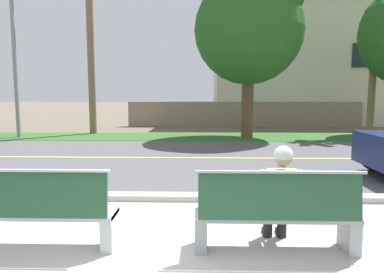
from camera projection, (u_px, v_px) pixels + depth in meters
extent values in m
plane|color=#665B4C|center=(185.00, 150.00, 11.90)|extent=(140.00, 140.00, 0.00)
cube|color=#B7B2A8|center=(156.00, 247.00, 4.35)|extent=(44.00, 3.60, 0.01)
cube|color=#ADA89E|center=(170.00, 197.00, 6.28)|extent=(44.00, 0.30, 0.11)
cube|color=#515156|center=(183.00, 158.00, 10.41)|extent=(52.00, 8.00, 0.01)
cube|color=#E0CC4C|center=(183.00, 158.00, 10.41)|extent=(48.00, 0.14, 0.01)
cube|color=#2D6026|center=(189.00, 137.00, 15.52)|extent=(48.00, 2.80, 0.02)
cube|color=silver|center=(110.00, 230.00, 4.31)|extent=(0.14, 0.40, 0.45)
cube|color=silver|center=(37.00, 213.00, 4.31)|extent=(1.88, 0.44, 0.05)
cube|color=#285138|center=(28.00, 195.00, 4.08)|extent=(1.80, 0.12, 0.52)
cylinder|color=silver|center=(27.00, 171.00, 4.04)|extent=(1.88, 0.04, 0.04)
cube|color=#9EA0A8|center=(201.00, 231.00, 4.28)|extent=(0.14, 0.40, 0.45)
cube|color=#9EA0A8|center=(349.00, 233.00, 4.23)|extent=(0.14, 0.40, 0.45)
cube|color=#9EA0A8|center=(275.00, 216.00, 4.23)|extent=(1.88, 0.44, 0.05)
cube|color=#285138|center=(279.00, 197.00, 4.00)|extent=(1.80, 0.12, 0.52)
cylinder|color=#9EA0A8|center=(280.00, 172.00, 3.96)|extent=(1.88, 0.04, 0.04)
cylinder|color=black|center=(271.00, 204.00, 4.41)|extent=(0.15, 0.42, 0.15)
cylinder|color=black|center=(286.00, 204.00, 4.40)|extent=(0.15, 0.42, 0.15)
cylinder|color=black|center=(268.00, 221.00, 4.63)|extent=(0.12, 0.12, 0.43)
cube|color=black|center=(266.00, 233.00, 4.73)|extent=(0.09, 0.24, 0.07)
cylinder|color=black|center=(282.00, 222.00, 4.63)|extent=(0.12, 0.12, 0.43)
cube|color=black|center=(280.00, 233.00, 4.73)|extent=(0.09, 0.24, 0.07)
cube|color=silver|center=(283.00, 192.00, 4.19)|extent=(0.34, 0.20, 0.52)
cylinder|color=silver|center=(264.00, 190.00, 4.22)|extent=(0.09, 0.09, 0.46)
cylinder|color=silver|center=(301.00, 190.00, 4.21)|extent=(0.09, 0.09, 0.46)
sphere|color=tan|center=(283.00, 159.00, 4.16)|extent=(0.21, 0.21, 0.21)
sphere|color=beige|center=(283.00, 155.00, 4.15)|extent=(0.22, 0.22, 0.22)
cylinder|color=black|center=(375.00, 157.00, 8.69)|extent=(0.64, 0.18, 0.64)
cylinder|color=gray|center=(14.00, 46.00, 14.88)|extent=(0.16, 0.16, 7.57)
cylinder|color=brown|center=(247.00, 105.00, 15.02)|extent=(0.49, 0.49, 2.77)
sphere|color=#23561E|center=(249.00, 30.00, 14.66)|extent=(4.43, 4.43, 4.43)
cylinder|color=brown|center=(90.00, 23.00, 16.16)|extent=(0.32, 0.32, 9.97)
cylinder|color=brown|center=(375.00, 29.00, 16.39)|extent=(0.32, 0.32, 9.55)
cube|color=gray|center=(244.00, 114.00, 20.26)|extent=(13.00, 0.36, 1.40)
cube|color=beige|center=(301.00, 67.00, 22.99)|extent=(10.92, 6.40, 7.13)
cube|color=#474C56|center=(303.00, 4.00, 22.53)|extent=(11.79, 6.91, 0.60)
cube|color=#232833|center=(272.00, 56.00, 19.81)|extent=(1.10, 0.06, 1.30)
cube|color=#232833|center=(363.00, 55.00, 19.67)|extent=(1.10, 0.06, 1.30)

